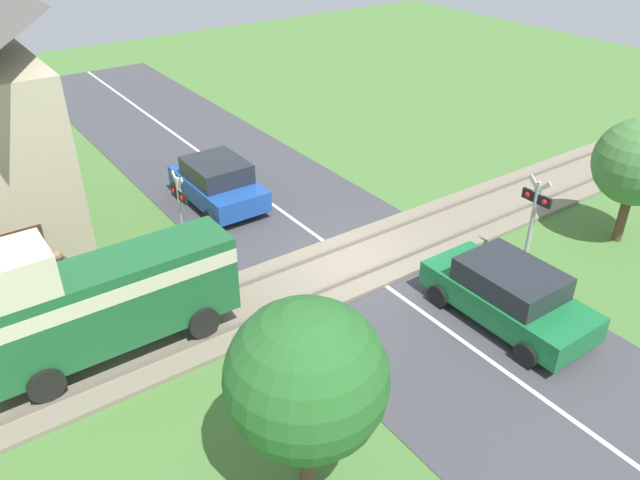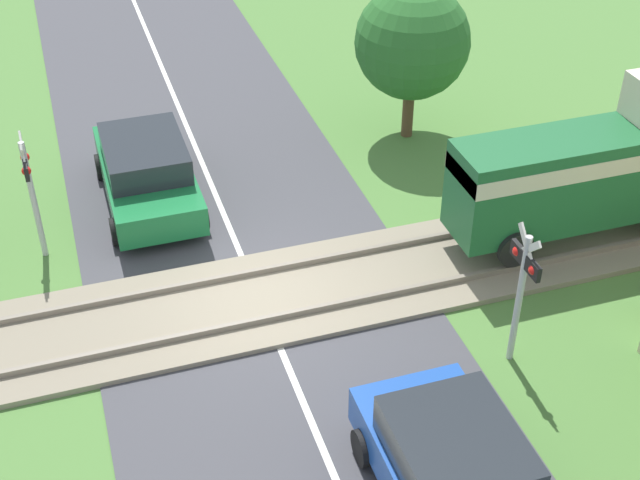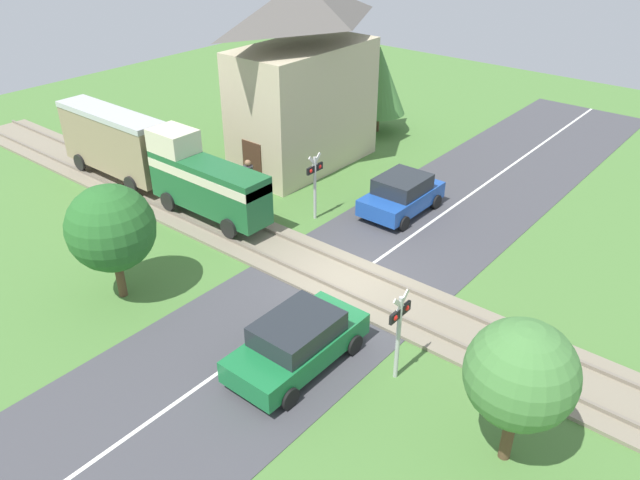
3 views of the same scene
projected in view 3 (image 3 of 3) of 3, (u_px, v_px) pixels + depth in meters
ground_plane at (347, 282)px, 21.05m from camera, size 60.00×60.00×0.00m
road_surface at (347, 282)px, 21.05m from camera, size 48.00×6.40×0.02m
track_bed at (347, 280)px, 21.02m from camera, size 2.80×48.00×0.24m
train at (153, 158)px, 25.72m from camera, size 1.58×11.94×3.18m
car_near_crossing at (298, 341)px, 17.07m from camera, size 4.23×2.02×1.54m
car_far_side at (402, 194)px, 25.10m from camera, size 3.76×2.04×1.58m
crossing_signal_west_approach at (399, 324)px, 16.16m from camera, size 0.90×0.18×2.74m
crossing_signal_east_approach at (315, 178)px, 24.19m from camera, size 0.90×0.18×2.74m
station_building at (303, 80)px, 27.93m from camera, size 7.38×3.79×8.29m
pedestrian_by_station at (249, 180)px, 26.35m from camera, size 0.42×0.42×1.71m
tree_by_station at (379, 80)px, 32.47m from camera, size 2.88×2.88×4.50m
tree_roadside_hedge at (111, 228)px, 19.16m from camera, size 2.76×2.76×3.88m
tree_beyond_track at (521, 375)px, 13.41m from camera, size 2.48×2.48×3.78m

